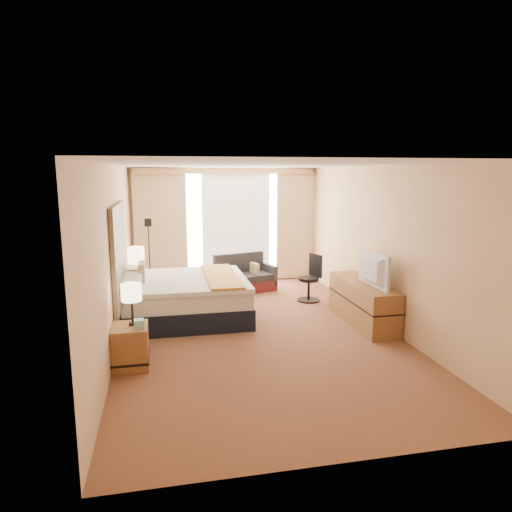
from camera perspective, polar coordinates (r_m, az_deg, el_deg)
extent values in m
cube|color=#501817|center=(7.42, -0.05, -9.21)|extent=(4.20, 7.00, 0.02)
cube|color=silver|center=(6.99, -0.05, 11.31)|extent=(4.20, 7.00, 0.02)
cube|color=#E5B78B|center=(10.51, -3.91, 3.87)|extent=(4.20, 0.02, 2.60)
cube|color=#E5B78B|center=(3.82, 10.73, -7.91)|extent=(4.20, 0.02, 2.60)
cube|color=#E5B78B|center=(6.98, -17.18, 0.13)|extent=(0.02, 7.00, 2.60)
cube|color=#E5B78B|center=(7.78, 15.28, 1.24)|extent=(0.02, 7.00, 2.60)
cube|color=black|center=(7.18, -16.71, 0.26)|extent=(0.06, 1.85, 1.50)
cube|color=olive|center=(6.22, -15.42, -10.84)|extent=(0.45, 0.52, 0.55)
cube|color=olive|center=(8.60, -14.41, -4.86)|extent=(0.45, 0.52, 0.55)
cube|color=olive|center=(7.87, 13.19, -5.66)|extent=(0.50, 1.80, 0.70)
cube|color=silver|center=(10.51, -2.54, 4.00)|extent=(2.30, 0.02, 2.30)
cube|color=#CDB690|center=(10.30, -11.85, 3.38)|extent=(1.15, 0.09, 2.50)
cube|color=#CDB690|center=(10.74, 4.95, 3.84)|extent=(0.90, 0.09, 2.50)
cube|color=white|center=(10.48, -2.50, 3.71)|extent=(1.55, 0.04, 2.50)
cube|color=#E5B78B|center=(10.28, -3.87, 10.55)|extent=(4.00, 0.16, 0.12)
cube|color=black|center=(8.04, -8.68, -6.46)|extent=(2.07, 1.87, 0.35)
cube|color=silver|center=(7.96, -8.75, -4.25)|extent=(2.02, 1.82, 0.30)
cube|color=silver|center=(7.92, -8.21, -3.02)|extent=(1.89, 1.89, 0.07)
cube|color=orange|center=(7.95, -4.39, -2.52)|extent=(0.54, 1.89, 0.04)
cube|color=silver|center=(7.45, -15.22, -3.16)|extent=(0.28, 0.77, 0.18)
cube|color=silver|center=(8.34, -14.87, -1.72)|extent=(0.28, 0.77, 0.18)
cube|color=beige|center=(7.88, -14.05, -2.09)|extent=(0.10, 0.41, 0.35)
cube|color=#56181A|center=(9.74, -1.45, -3.74)|extent=(1.39, 1.01, 0.22)
cube|color=#2A2A2F|center=(9.66, -1.33, -2.74)|extent=(1.27, 0.85, 0.14)
cube|color=#2A2A2F|center=(9.88, -2.17, -1.02)|extent=(1.15, 0.46, 0.49)
cube|color=#2A2A2F|center=(9.44, -4.58, -2.91)|extent=(0.28, 0.67, 0.40)
cube|color=#2A2A2F|center=(9.96, 1.51, -2.18)|extent=(0.28, 0.67, 0.40)
cube|color=beige|center=(9.72, -0.17, -1.73)|extent=(0.16, 0.32, 0.29)
cube|color=black|center=(10.04, -13.01, -4.17)|extent=(0.20, 0.20, 0.02)
cylinder|color=black|center=(9.89, -13.17, -0.24)|extent=(0.02, 0.02, 1.38)
cube|color=black|center=(9.78, -13.35, 4.10)|extent=(0.14, 0.14, 0.16)
cylinder|color=black|center=(9.08, 6.57, -5.49)|extent=(0.44, 0.44, 0.03)
cylinder|color=black|center=(9.03, 6.60, -4.15)|extent=(0.05, 0.05, 0.40)
cylinder|color=black|center=(8.98, 6.63, -2.89)|extent=(0.39, 0.39, 0.06)
cube|color=black|center=(9.02, 7.45, -1.17)|extent=(0.17, 0.35, 0.44)
cube|color=black|center=(6.15, -15.14, -8.15)|extent=(0.09, 0.09, 0.04)
cylinder|color=black|center=(6.10, -15.22, -6.54)|extent=(0.03, 0.03, 0.32)
cylinder|color=#FFECBF|center=(6.04, -15.33, -4.40)|extent=(0.26, 0.26, 0.22)
cube|color=black|center=(8.55, -14.64, -2.90)|extent=(0.11, 0.11, 0.04)
cylinder|color=black|center=(8.51, -14.70, -1.55)|extent=(0.03, 0.03, 0.37)
cylinder|color=#FFECBF|center=(8.46, -14.78, 0.23)|extent=(0.30, 0.30, 0.25)
cube|color=#8DBFD9|center=(6.01, -14.41, -8.20)|extent=(0.13, 0.13, 0.11)
cube|color=black|center=(8.68, -14.43, -2.59)|extent=(0.23, 0.20, 0.07)
imported|color=black|center=(7.47, 13.87, -1.60)|extent=(0.14, 0.96, 0.55)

